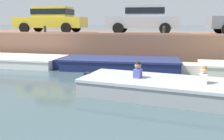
# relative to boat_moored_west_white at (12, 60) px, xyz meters

# --- Properties ---
(ground_plane) EXTENTS (400.00, 400.00, 0.00)m
(ground_plane) POSITION_rel_boat_moored_west_white_xyz_m (6.97, -4.40, -0.22)
(ground_plane) COLOR #3D5156
(far_quay_wall) EXTENTS (60.00, 6.00, 1.51)m
(far_quay_wall) POSITION_rel_boat_moored_west_white_xyz_m (6.97, 4.64, 0.53)
(far_quay_wall) COLOR brown
(far_quay_wall) RESTS_ON ground
(far_wall_coping) EXTENTS (60.00, 0.24, 0.08)m
(far_wall_coping) POSITION_rel_boat_moored_west_white_xyz_m (6.97, 1.76, 1.33)
(far_wall_coping) COLOR #9F6C52
(far_wall_coping) RESTS_ON far_quay_wall
(boat_moored_west_white) EXTENTS (6.95, 2.35, 0.44)m
(boat_moored_west_white) POSITION_rel_boat_moored_west_white_xyz_m (0.00, 0.00, 0.00)
(boat_moored_west_white) COLOR white
(boat_moored_west_white) RESTS_ON ground
(boat_moored_central_navy) EXTENTS (6.35, 2.28, 0.52)m
(boat_moored_central_navy) POSITION_rel_boat_moored_west_white_xyz_m (5.38, -0.05, 0.04)
(boat_moored_central_navy) COLOR navy
(boat_moored_central_navy) RESTS_ON ground
(motorboat_passing) EXTENTS (6.52, 2.65, 0.99)m
(motorboat_passing) POSITION_rel_boat_moored_west_white_xyz_m (8.20, -4.03, 0.04)
(motorboat_passing) COLOR #93999E
(motorboat_passing) RESTS_ON ground
(car_leftmost_yellow) EXTENTS (4.29, 2.03, 1.54)m
(car_leftmost_yellow) POSITION_rel_boat_moored_west_white_xyz_m (0.67, 3.28, 2.14)
(car_leftmost_yellow) COLOR yellow
(car_leftmost_yellow) RESTS_ON far_quay_wall
(car_left_inner_silver) EXTENTS (4.11, 2.04, 1.54)m
(car_left_inner_silver) POSITION_rel_boat_moored_west_white_xyz_m (6.29, 3.28, 2.13)
(car_left_inner_silver) COLOR #B7BABC
(car_left_inner_silver) RESTS_ON far_quay_wall
(mooring_bollard_west) EXTENTS (0.15, 0.15, 0.44)m
(mooring_bollard_west) POSITION_rel_boat_moored_west_white_xyz_m (0.91, 1.89, 1.53)
(mooring_bollard_west) COLOR #2D2B28
(mooring_bollard_west) RESTS_ON far_quay_wall
(mooring_bollard_mid) EXTENTS (0.15, 0.15, 0.44)m
(mooring_bollard_mid) POSITION_rel_boat_moored_west_white_xyz_m (7.49, 1.89, 1.53)
(mooring_bollard_mid) COLOR #2D2B28
(mooring_bollard_mid) RESTS_ON far_quay_wall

